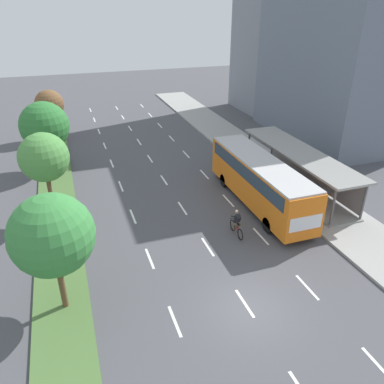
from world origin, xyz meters
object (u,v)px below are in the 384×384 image
(bus, at_px, (260,178))
(cyclist, at_px, (237,224))
(bus_shelter, at_px, (301,165))
(median_tree_fourth, at_px, (49,104))
(median_tree_second, at_px, (44,158))
(median_tree_third, at_px, (45,126))
(median_tree_nearest, at_px, (52,235))

(bus, distance_m, cyclist, 4.61)
(bus_shelter, bearing_deg, median_tree_fourth, 133.84)
(bus_shelter, xyz_separation_m, median_tree_second, (-17.97, 1.06, 2.52))
(bus_shelter, height_order, median_tree_fourth, median_tree_fourth)
(cyclist, relative_size, median_tree_third, 0.32)
(median_tree_nearest, bearing_deg, cyclist, 16.66)
(median_tree_second, bearing_deg, median_tree_fourth, 89.07)
(cyclist, xyz_separation_m, median_tree_fourth, (-10.29, 22.99, 2.84))
(median_tree_third, height_order, median_tree_fourth, median_tree_third)
(bus_shelter, relative_size, median_tree_fourth, 2.51)
(median_tree_nearest, bearing_deg, bus_shelter, 23.37)
(bus, bearing_deg, cyclist, -134.70)
(bus, relative_size, median_tree_fourth, 2.27)
(median_tree_third, bearing_deg, bus, -38.97)
(cyclist, xyz_separation_m, median_tree_second, (-10.58, 5.62, 3.59))
(cyclist, bearing_deg, bus_shelter, 31.65)
(median_tree_second, distance_m, median_tree_third, 8.70)
(bus_shelter, xyz_separation_m, median_tree_nearest, (-17.64, -7.63, 2.18))
(median_tree_fourth, bearing_deg, median_tree_third, -92.47)
(bus_shelter, height_order, median_tree_nearest, median_tree_nearest)
(bus_shelter, distance_m, bus, 4.51)
(bus, height_order, median_tree_nearest, median_tree_nearest)
(median_tree_second, height_order, median_tree_third, median_tree_second)
(bus, distance_m, median_tree_fourth, 24.00)
(bus, relative_size, median_tree_second, 1.94)
(bus_shelter, bearing_deg, median_tree_second, 176.63)
(median_tree_second, bearing_deg, bus, -10.22)
(cyclist, bearing_deg, bus, 45.30)
(bus, height_order, cyclist, bus)
(bus, distance_m, median_tree_second, 14.11)
(median_tree_third, bearing_deg, cyclist, -53.28)
(cyclist, xyz_separation_m, median_tree_nearest, (-10.25, -3.07, 3.26))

